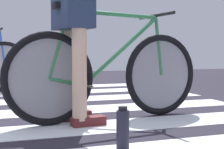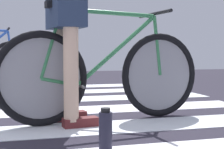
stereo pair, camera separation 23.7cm
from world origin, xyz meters
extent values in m
cube|color=silver|center=(0.00, 1.81, 0.02)|extent=(5.20, 0.44, 0.00)
cube|color=silver|center=(0.07, 2.56, 0.02)|extent=(5.20, 0.44, 0.00)
torus|color=black|center=(0.42, -0.31, 0.38)|extent=(0.72, 0.15, 0.72)
torus|color=black|center=(1.43, -0.17, 0.38)|extent=(0.72, 0.15, 0.72)
cylinder|color=gray|center=(0.42, -0.31, 0.38)|extent=(0.60, 0.09, 0.61)
cylinder|color=gray|center=(1.43, -0.17, 0.38)|extent=(0.60, 0.09, 0.61)
cylinder|color=#347C4C|center=(0.97, -0.23, 0.89)|extent=(0.80, 0.14, 0.05)
cylinder|color=#347C4C|center=(1.03, -0.23, 0.60)|extent=(0.70, 0.13, 0.59)
cylinder|color=#347C4C|center=(0.63, -0.28, 0.61)|extent=(0.16, 0.05, 0.59)
cylinder|color=#347C4C|center=(0.56, -0.29, 0.35)|extent=(0.29, 0.07, 0.09)
cylinder|color=#347C4C|center=(0.50, -0.30, 0.64)|extent=(0.19, 0.05, 0.53)
cylinder|color=#347C4C|center=(1.40, -0.18, 0.63)|extent=(0.09, 0.04, 0.50)
cube|color=black|center=(0.58, -0.29, 0.93)|extent=(0.25, 0.12, 0.05)
cylinder|color=black|center=(1.37, -0.18, 0.90)|extent=(0.10, 0.52, 0.03)
cylinder|color=#4C4C51|center=(0.69, -0.27, 0.32)|extent=(0.07, 0.34, 0.02)
cylinder|color=beige|center=(0.59, -0.14, 0.53)|extent=(0.11, 0.11, 0.92)
cylinder|color=beige|center=(0.62, -0.42, 0.53)|extent=(0.11, 0.11, 0.92)
cube|color=#273551|center=(0.60, -0.28, 0.89)|extent=(0.27, 0.44, 0.28)
cube|color=maroon|center=(0.66, -0.13, 0.06)|extent=(0.27, 0.13, 0.07)
cube|color=maroon|center=(0.69, -0.41, 0.06)|extent=(0.27, 0.13, 0.07)
torus|color=black|center=(0.16, 2.17, 0.38)|extent=(0.72, 0.12, 0.72)
cylinder|color=gray|center=(0.16, 2.17, 0.38)|extent=(0.61, 0.06, 0.61)
cylinder|color=#2B52B0|center=(0.13, 2.17, 0.63)|extent=(0.09, 0.04, 0.50)
cylinder|color=black|center=(0.10, 2.16, 0.90)|extent=(0.07, 0.52, 0.03)
cylinder|color=#1E1D2D|center=(0.72, -1.08, 0.13)|extent=(0.07, 0.07, 0.22)
cylinder|color=black|center=(0.72, -1.08, 0.26)|extent=(0.05, 0.05, 0.02)
camera|label=1|loc=(0.04, -2.86, 0.57)|focal=54.20mm
camera|label=2|loc=(0.27, -2.86, 0.57)|focal=54.20mm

